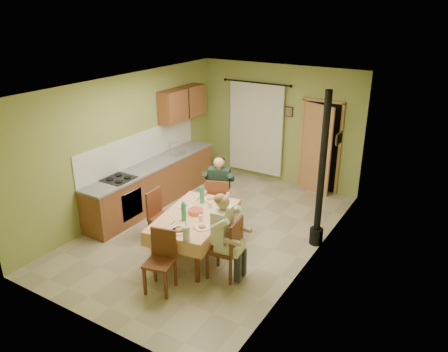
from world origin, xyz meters
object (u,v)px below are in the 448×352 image
Objects in this scene: dining_table at (195,234)px; chair_near at (161,273)px; man_right at (224,227)px; stove_flue at (320,192)px; chair_right at (225,260)px; chair_left at (164,227)px; chair_far at (219,212)px; man_far at (219,184)px.

dining_table is 1.12m from chair_near.
man_right is (0.76, -0.29, 0.50)m from dining_table.
stove_flue is at bearing 31.25° from dining_table.
chair_right is (0.78, -0.29, -0.09)m from dining_table.
chair_left is at bearing 166.90° from dining_table.
chair_right is 1.03× the size of chair_left.
chair_far is 2.04m from stove_flue.
man_far reaches higher than chair_near.
man_right is (1.50, -0.34, 0.59)m from chair_left.
chair_far is at bearing 149.24° from chair_left.
chair_near is (0.34, -2.21, -0.00)m from chair_far.
stove_flue is (1.67, 1.42, 0.64)m from dining_table.
stove_flue reaches higher than dining_table.
stove_flue reaches higher than man_right.
man_far reaches higher than chair_far.
chair_left is 1.33m from man_far.
chair_left is at bearing -137.36° from man_far.
chair_right is 0.59m from man_right.
dining_table is 1.90× the size of chair_left.
chair_near is at bearing 135.24° from chair_right.
man_far is at bearing 28.36° from chair_right.
chair_far is 2.24m from chair_near.
man_right is (0.63, 0.82, 0.59)m from chair_near.
man_far is 1.00× the size of man_right.
man_right reaches higher than chair_near.
dining_table is 1.13m from chair_far.
chair_near is 2.33m from man_far.
stove_flue reaches higher than man_far.
man_right is at bearing 73.21° from chair_left.
man_far is at bearing -94.66° from chair_near.
stove_flue is at bearing 115.79° from chair_left.
chair_near is 1.45m from chair_left.
stove_flue reaches higher than chair_right.
chair_left is at bearing -137.90° from chair_far.
man_right is 1.95m from stove_flue.
chair_right is 0.37× the size of stove_flue.
man_far is 1.71m from man_right.
chair_right is 1.55m from chair_left.
chair_far is at bearing 91.20° from dining_table.
stove_flue is at bearing -11.81° from man_far.
man_right is at bearing -117.93° from stove_flue.
chair_far is 1.18m from chair_left.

